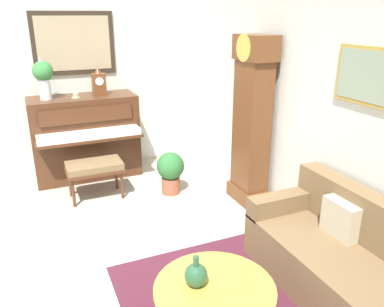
{
  "coord_description": "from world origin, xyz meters",
  "views": [
    {
      "loc": [
        3.16,
        -0.28,
        2.24
      ],
      "look_at": [
        -0.31,
        1.22,
        0.86
      ],
      "focal_mm": 36.2,
      "sensor_mm": 36.0,
      "label": 1
    }
  ],
  "objects_px": {
    "coffee_table": "(215,290)",
    "potted_plant": "(171,170)",
    "green_jug": "(196,275)",
    "couch": "(354,267)",
    "grandfather_clock": "(251,127)",
    "flower_vase": "(43,75)",
    "teacup": "(76,96)",
    "piano": "(86,137)",
    "mantel_clock": "(99,83)",
    "piano_bench": "(94,168)"
  },
  "relations": [
    {
      "from": "piano",
      "to": "grandfather_clock",
      "type": "bearing_deg",
      "value": 47.35
    },
    {
      "from": "teacup",
      "to": "green_jug",
      "type": "relative_size",
      "value": 0.48
    },
    {
      "from": "coffee_table",
      "to": "teacup",
      "type": "distance_m",
      "value": 3.45
    },
    {
      "from": "piano",
      "to": "flower_vase",
      "type": "relative_size",
      "value": 2.48
    },
    {
      "from": "piano",
      "to": "flower_vase",
      "type": "bearing_deg",
      "value": -89.86
    },
    {
      "from": "grandfather_clock",
      "to": "coffee_table",
      "type": "height_order",
      "value": "grandfather_clock"
    },
    {
      "from": "flower_vase",
      "to": "potted_plant",
      "type": "bearing_deg",
      "value": 53.01
    },
    {
      "from": "mantel_clock",
      "to": "grandfather_clock",
      "type": "bearing_deg",
      "value": 43.06
    },
    {
      "from": "flower_vase",
      "to": "mantel_clock",
      "type": "bearing_deg",
      "value": 89.96
    },
    {
      "from": "coffee_table",
      "to": "potted_plant",
      "type": "bearing_deg",
      "value": 167.15
    },
    {
      "from": "grandfather_clock",
      "to": "teacup",
      "type": "relative_size",
      "value": 17.5
    },
    {
      "from": "piano",
      "to": "flower_vase",
      "type": "xyz_separation_m",
      "value": [
        0.0,
        -0.46,
        0.89
      ]
    },
    {
      "from": "potted_plant",
      "to": "piano_bench",
      "type": "bearing_deg",
      "value": -105.41
    },
    {
      "from": "coffee_table",
      "to": "flower_vase",
      "type": "height_order",
      "value": "flower_vase"
    },
    {
      "from": "coffee_table",
      "to": "teacup",
      "type": "xyz_separation_m",
      "value": [
        -3.33,
        -0.44,
        0.82
      ]
    },
    {
      "from": "grandfather_clock",
      "to": "piano_bench",
      "type": "bearing_deg",
      "value": -115.12
    },
    {
      "from": "couch",
      "to": "green_jug",
      "type": "bearing_deg",
      "value": -98.93
    },
    {
      "from": "coffee_table",
      "to": "green_jug",
      "type": "bearing_deg",
      "value": -123.17
    },
    {
      "from": "couch",
      "to": "coffee_table",
      "type": "distance_m",
      "value": 1.2
    },
    {
      "from": "piano",
      "to": "grandfather_clock",
      "type": "height_order",
      "value": "grandfather_clock"
    },
    {
      "from": "green_jug",
      "to": "potted_plant",
      "type": "height_order",
      "value": "green_jug"
    },
    {
      "from": "piano_bench",
      "to": "green_jug",
      "type": "xyz_separation_m",
      "value": [
        2.54,
        0.27,
        0.08
      ]
    },
    {
      "from": "piano_bench",
      "to": "mantel_clock",
      "type": "xyz_separation_m",
      "value": [
        -0.76,
        0.27,
        0.93
      ]
    },
    {
      "from": "flower_vase",
      "to": "green_jug",
      "type": "height_order",
      "value": "flower_vase"
    },
    {
      "from": "piano",
      "to": "mantel_clock",
      "type": "relative_size",
      "value": 3.79
    },
    {
      "from": "piano_bench",
      "to": "green_jug",
      "type": "height_order",
      "value": "green_jug"
    },
    {
      "from": "grandfather_clock",
      "to": "mantel_clock",
      "type": "bearing_deg",
      "value": -136.94
    },
    {
      "from": "mantel_clock",
      "to": "potted_plant",
      "type": "xyz_separation_m",
      "value": [
        1.02,
        0.65,
        -1.02
      ]
    },
    {
      "from": "grandfather_clock",
      "to": "couch",
      "type": "distance_m",
      "value": 2.03
    },
    {
      "from": "mantel_clock",
      "to": "teacup",
      "type": "relative_size",
      "value": 3.28
    },
    {
      "from": "piano_bench",
      "to": "flower_vase",
      "type": "height_order",
      "value": "flower_vase"
    },
    {
      "from": "flower_vase",
      "to": "green_jug",
      "type": "distance_m",
      "value": 3.52
    },
    {
      "from": "piano",
      "to": "teacup",
      "type": "height_order",
      "value": "teacup"
    },
    {
      "from": "flower_vase",
      "to": "piano",
      "type": "bearing_deg",
      "value": 90.14
    },
    {
      "from": "piano",
      "to": "teacup",
      "type": "relative_size",
      "value": 12.41
    },
    {
      "from": "coffee_table",
      "to": "potted_plant",
      "type": "height_order",
      "value": "potted_plant"
    },
    {
      "from": "couch",
      "to": "teacup",
      "type": "distance_m",
      "value": 3.93
    },
    {
      "from": "potted_plant",
      "to": "coffee_table",
      "type": "bearing_deg",
      "value": -12.85
    },
    {
      "from": "mantel_clock",
      "to": "flower_vase",
      "type": "bearing_deg",
      "value": -90.04
    },
    {
      "from": "piano_bench",
      "to": "couch",
      "type": "height_order",
      "value": "couch"
    },
    {
      "from": "potted_plant",
      "to": "piano",
      "type": "bearing_deg",
      "value": -138.82
    },
    {
      "from": "piano_bench",
      "to": "couch",
      "type": "bearing_deg",
      "value": 30.0
    },
    {
      "from": "flower_vase",
      "to": "potted_plant",
      "type": "height_order",
      "value": "flower_vase"
    },
    {
      "from": "piano",
      "to": "green_jug",
      "type": "xyz_separation_m",
      "value": [
        3.3,
        0.24,
        -0.1
      ]
    },
    {
      "from": "coffee_table",
      "to": "potted_plant",
      "type": "distance_m",
      "value": 2.42
    },
    {
      "from": "piano",
      "to": "grandfather_clock",
      "type": "relative_size",
      "value": 0.71
    },
    {
      "from": "grandfather_clock",
      "to": "flower_vase",
      "type": "bearing_deg",
      "value": -126.01
    },
    {
      "from": "coffee_table",
      "to": "potted_plant",
      "type": "xyz_separation_m",
      "value": [
        -2.36,
        0.54,
        -0.05
      ]
    },
    {
      "from": "piano",
      "to": "flower_vase",
      "type": "height_order",
      "value": "flower_vase"
    },
    {
      "from": "teacup",
      "to": "grandfather_clock",
      "type": "bearing_deg",
      "value": 49.66
    }
  ]
}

